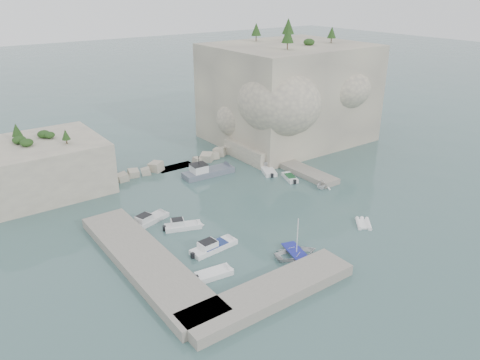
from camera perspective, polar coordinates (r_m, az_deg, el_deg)
ground at (r=58.28m, az=3.47°, el=-4.59°), size 400.00×400.00×0.00m
cliff_east at (r=86.12m, az=5.87°, el=10.52°), size 26.00×22.00×17.00m
cliff_terrace at (r=78.18m, az=2.56°, el=3.79°), size 8.00×10.00×2.50m
outcrop_west at (r=70.04m, az=-22.99°, el=1.55°), size 16.00×14.00×7.00m
quay_west at (r=49.53m, az=-11.42°, el=-9.73°), size 5.00×24.00×1.10m
quay_south at (r=44.38m, az=3.66°, el=-13.56°), size 18.00×4.00×1.10m
ledge_east at (r=73.11m, az=6.75°, el=1.54°), size 3.00×16.00×0.80m
breakwater at (r=74.33m, az=-7.89°, el=2.10°), size 28.00×3.00×1.40m
motorboat_b at (r=56.14m, az=-6.94°, el=-5.87°), size 4.94×3.09×1.40m
motorboat_d at (r=51.77m, az=-3.20°, el=-8.41°), size 6.10×2.28×1.40m
motorboat_e at (r=47.52m, az=-3.18°, el=-11.59°), size 4.17×2.11×0.70m
motorboat_a at (r=58.13m, az=-10.98°, el=-5.08°), size 5.95×3.31×1.40m
rowboat at (r=50.84m, az=6.88°, el=-9.20°), size 5.44×4.48×0.98m
inflatable_dinghy at (r=58.40m, az=14.80°, el=-5.32°), size 3.14×3.27×0.44m
tender_east_a at (r=67.38m, az=10.04°, el=-0.95°), size 3.24×2.93×1.50m
tender_east_b at (r=69.61m, az=6.09°, el=0.09°), size 2.54×4.12×0.70m
tender_east_c at (r=72.25m, az=3.37°, el=1.06°), size 3.80×5.69×0.70m
tender_east_d at (r=74.45m, az=3.78°, el=1.73°), size 4.41×2.75×1.60m
work_boat at (r=70.92m, az=-3.86°, el=0.62°), size 8.81×3.02×2.20m
rowboat_mast at (r=49.52m, az=7.02°, el=-6.66°), size 0.10×0.10×4.20m
vegetation at (r=82.35m, az=2.65°, el=16.69°), size 53.48×13.88×13.40m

